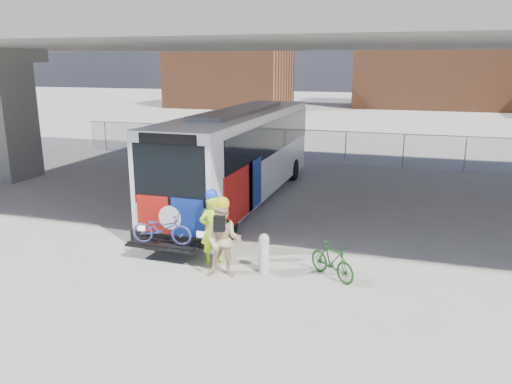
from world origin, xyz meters
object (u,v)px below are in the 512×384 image
at_px(bus, 240,149).
at_px(cyclist_tan, 223,240).
at_px(bollard, 264,252).
at_px(cyclist_hivis, 212,228).
at_px(bike_parked, 332,261).

bearing_deg(bus, cyclist_tan, -73.97).
bearing_deg(bollard, bus, 114.32).
bearing_deg(bollard, cyclist_hivis, 172.86).
height_order(bollard, bike_parked, bollard).
bearing_deg(bus, bollard, -65.68).
relative_size(cyclist_hivis, bike_parked, 1.35).
xyz_separation_m(bollard, bike_parked, (1.78, 0.19, -0.11)).
bearing_deg(bike_parked, bollard, 133.55).
xyz_separation_m(cyclist_hivis, cyclist_tan, (0.62, -0.76, -0.01)).
relative_size(bollard, cyclist_hivis, 0.51).
xyz_separation_m(bus, cyclist_hivis, (1.41, -6.33, -1.09)).
height_order(bollard, cyclist_hivis, cyclist_hivis).
bearing_deg(bollard, bike_parked, 6.17).
distance_m(cyclist_tan, bike_parked, 2.84).
height_order(cyclist_tan, bike_parked, cyclist_tan).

